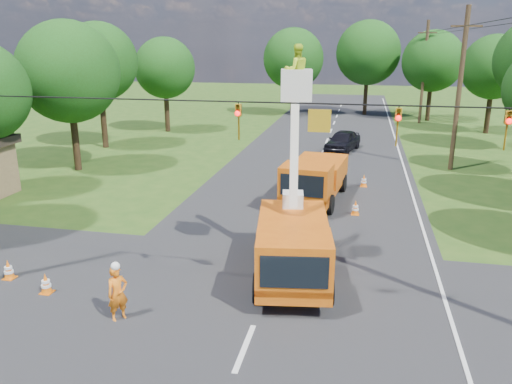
% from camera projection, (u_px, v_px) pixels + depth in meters
% --- Properties ---
extents(ground, '(140.00, 140.00, 0.00)m').
position_uv_depth(ground, '(316.00, 170.00, 32.02)').
color(ground, '#274A16').
rests_on(ground, ground).
extents(road_main, '(12.00, 100.00, 0.06)m').
position_uv_depth(road_main, '(316.00, 170.00, 32.02)').
color(road_main, black).
rests_on(road_main, ground).
extents(road_cross, '(56.00, 10.00, 0.07)m').
position_uv_depth(road_cross, '(260.00, 311.00, 15.14)').
color(road_cross, black).
rests_on(road_cross, ground).
extents(edge_line, '(0.12, 90.00, 0.02)m').
position_uv_depth(edge_line, '(406.00, 175.00, 30.91)').
color(edge_line, silver).
rests_on(edge_line, ground).
extents(bucket_truck, '(3.19, 6.45, 7.80)m').
position_uv_depth(bucket_truck, '(293.00, 233.00, 16.89)').
color(bucket_truck, '#CC5D0E').
rests_on(bucket_truck, ground).
extents(second_truck, '(3.07, 6.54, 2.37)m').
position_uv_depth(second_truck, '(315.00, 178.00, 25.30)').
color(second_truck, '#CC5D0E').
rests_on(second_truck, ground).
extents(ground_worker, '(0.71, 0.74, 1.70)m').
position_uv_depth(ground_worker, '(118.00, 294.00, 14.45)').
color(ground_worker, '#F45614').
rests_on(ground_worker, ground).
extents(distant_car, '(2.90, 4.83, 1.54)m').
position_uv_depth(distant_car, '(343.00, 141.00, 37.53)').
color(distant_car, black).
rests_on(distant_car, ground).
extents(traffic_cone_2, '(0.38, 0.38, 0.71)m').
position_uv_depth(traffic_cone_2, '(316.00, 245.00, 19.21)').
color(traffic_cone_2, orange).
rests_on(traffic_cone_2, ground).
extents(traffic_cone_3, '(0.38, 0.38, 0.71)m').
position_uv_depth(traffic_cone_3, '(355.00, 208.00, 23.54)').
color(traffic_cone_3, orange).
rests_on(traffic_cone_3, ground).
extents(traffic_cone_4, '(0.38, 0.38, 0.71)m').
position_uv_depth(traffic_cone_4, '(46.00, 284.00, 16.11)').
color(traffic_cone_4, orange).
rests_on(traffic_cone_4, ground).
extents(traffic_cone_5, '(0.38, 0.38, 0.71)m').
position_uv_depth(traffic_cone_5, '(9.00, 270.00, 17.10)').
color(traffic_cone_5, orange).
rests_on(traffic_cone_5, ground).
extents(traffic_cone_7, '(0.38, 0.38, 0.71)m').
position_uv_depth(traffic_cone_7, '(364.00, 181.00, 28.16)').
color(traffic_cone_7, orange).
rests_on(traffic_cone_7, ground).
extents(pole_right_mid, '(1.80, 0.30, 10.00)m').
position_uv_depth(pole_right_mid, '(459.00, 89.00, 30.75)').
color(pole_right_mid, '#4C3823').
rests_on(pole_right_mid, ground).
extents(pole_right_far, '(1.80, 0.30, 10.00)m').
position_uv_depth(pole_right_far, '(424.00, 72.00, 49.50)').
color(pole_right_far, '#4C3823').
rests_on(pole_right_far, ground).
extents(signal_span, '(18.00, 0.29, 1.07)m').
position_uv_depth(signal_span, '(343.00, 121.00, 13.01)').
color(signal_span, black).
rests_on(signal_span, ground).
extents(tree_left_d, '(6.20, 6.20, 9.24)m').
position_uv_depth(tree_left_d, '(68.00, 72.00, 30.42)').
color(tree_left_d, '#382616').
rests_on(tree_left_d, ground).
extents(tree_left_e, '(5.80, 5.80, 9.41)m').
position_uv_depth(tree_left_e, '(99.00, 62.00, 37.23)').
color(tree_left_e, '#382616').
rests_on(tree_left_e, ground).
extents(tree_left_f, '(5.40, 5.40, 8.40)m').
position_uv_depth(tree_left_f, '(165.00, 68.00, 44.57)').
color(tree_left_f, '#382616').
rests_on(tree_left_f, ground).
extents(tree_right_e, '(5.60, 5.60, 8.63)m').
position_uv_depth(tree_right_e, '(494.00, 67.00, 43.56)').
color(tree_right_e, '#382616').
rests_on(tree_right_e, ground).
extents(tree_far_a, '(6.60, 6.60, 9.50)m').
position_uv_depth(tree_far_a, '(293.00, 59.00, 54.67)').
color(tree_far_a, '#382616').
rests_on(tree_far_a, ground).
extents(tree_far_b, '(7.00, 7.00, 10.32)m').
position_uv_depth(tree_far_b, '(368.00, 53.00, 54.79)').
color(tree_far_b, '#382616').
rests_on(tree_far_b, ground).
extents(tree_far_c, '(6.20, 6.20, 9.18)m').
position_uv_depth(tree_far_c, '(433.00, 61.00, 50.90)').
color(tree_far_c, '#382616').
rests_on(tree_far_c, ground).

